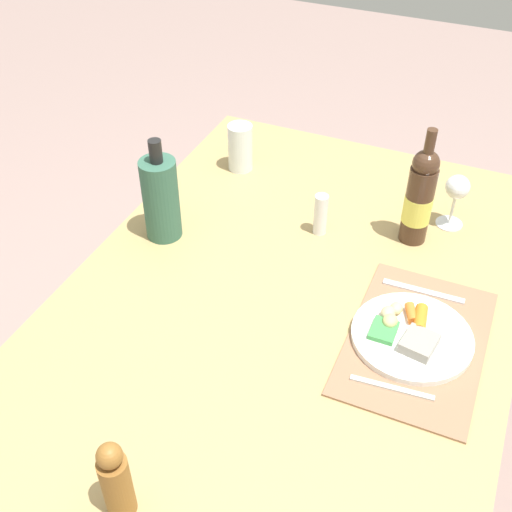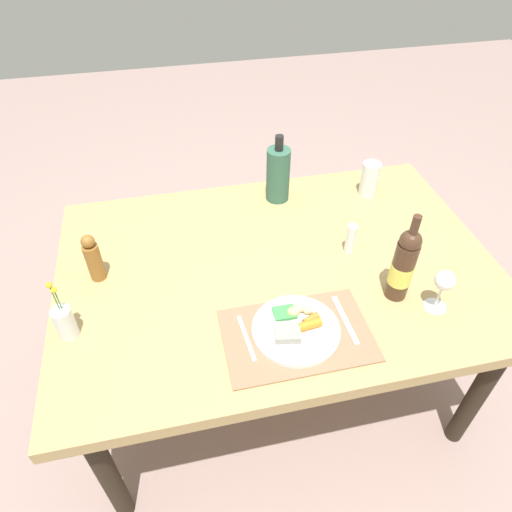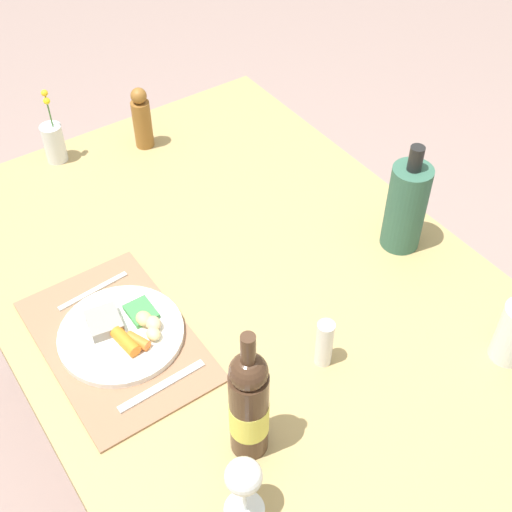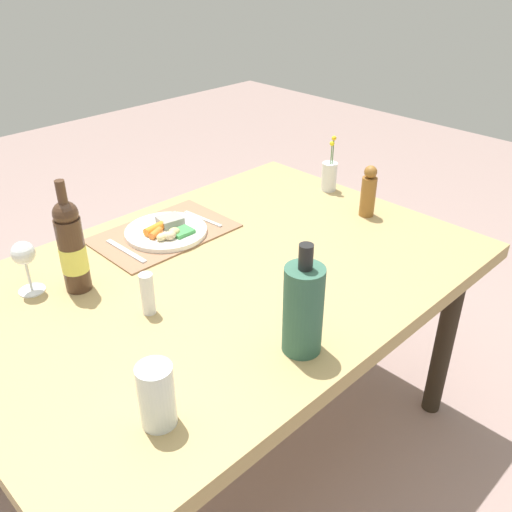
% 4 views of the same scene
% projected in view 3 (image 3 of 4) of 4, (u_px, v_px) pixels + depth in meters
% --- Properties ---
extents(ground_plane, '(8.00, 8.00, 0.00)m').
position_uv_depth(ground_plane, '(247.00, 444.00, 2.10)').
color(ground_plane, gray).
extents(dining_table, '(1.54, 1.06, 0.72)m').
position_uv_depth(dining_table, '(244.00, 305.00, 1.64)').
color(dining_table, tan).
rests_on(dining_table, ground_plane).
extents(placemat, '(0.45, 0.29, 0.01)m').
position_uv_depth(placemat, '(117.00, 340.00, 1.47)').
color(placemat, '#946A4E').
rests_on(placemat, dining_table).
extents(dinner_plate, '(0.27, 0.27, 0.04)m').
position_uv_depth(dinner_plate, '(123.00, 332.00, 1.47)').
color(dinner_plate, white).
rests_on(dinner_plate, placemat).
extents(fork, '(0.03, 0.18, 0.00)m').
position_uv_depth(fork, '(93.00, 291.00, 1.56)').
color(fork, silver).
rests_on(fork, placemat).
extents(knife, '(0.02, 0.20, 0.00)m').
position_uv_depth(knife, '(162.00, 386.00, 1.38)').
color(knife, silver).
rests_on(knife, placemat).
extents(salt_shaker, '(0.04, 0.04, 0.12)m').
position_uv_depth(salt_shaker, '(324.00, 343.00, 1.39)').
color(salt_shaker, white).
rests_on(salt_shaker, dining_table).
extents(wine_bottle, '(0.07, 0.07, 0.33)m').
position_uv_depth(wine_bottle, '(249.00, 405.00, 1.20)').
color(wine_bottle, '#442C1D').
rests_on(wine_bottle, dining_table).
extents(flower_vase, '(0.06, 0.06, 0.22)m').
position_uv_depth(flower_vase, '(54.00, 142.00, 1.88)').
color(flower_vase, silver).
rests_on(flower_vase, dining_table).
extents(pepper_mill, '(0.05, 0.05, 0.18)m').
position_uv_depth(pepper_mill, '(142.00, 119.00, 1.91)').
color(pepper_mill, '#905E27').
rests_on(pepper_mill, dining_table).
extents(wine_glass, '(0.07, 0.07, 0.16)m').
position_uv_depth(wine_glass, '(244.00, 479.00, 1.13)').
color(wine_glass, white).
rests_on(wine_glass, dining_table).
extents(cooler_bottle, '(0.09, 0.09, 0.29)m').
position_uv_depth(cooler_bottle, '(406.00, 206.00, 1.61)').
color(cooler_bottle, '#33604C').
rests_on(cooler_bottle, dining_table).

